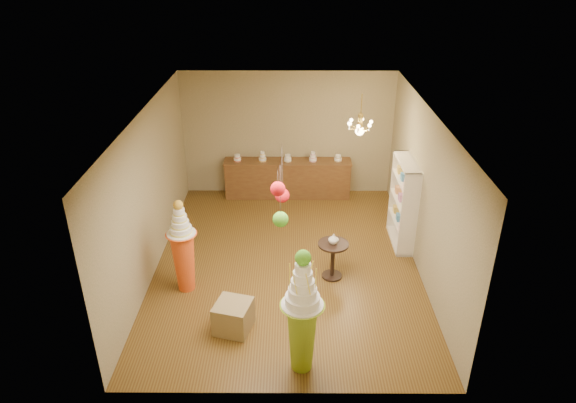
{
  "coord_description": "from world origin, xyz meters",
  "views": [
    {
      "loc": [
        0.06,
        -8.39,
        5.56
      ],
      "look_at": [
        0.02,
        0.0,
        1.33
      ],
      "focal_mm": 32.0,
      "sensor_mm": 36.0,
      "label": 1
    }
  ],
  "objects_px": {
    "pedestal_orange": "(184,254)",
    "sideboard": "(288,178)",
    "pedestal_green": "(302,322)",
    "round_table": "(333,255)"
  },
  "relations": [
    {
      "from": "pedestal_orange",
      "to": "sideboard",
      "type": "xyz_separation_m",
      "value": [
        1.8,
        3.8,
        -0.24
      ]
    },
    {
      "from": "pedestal_orange",
      "to": "round_table",
      "type": "xyz_separation_m",
      "value": [
        2.64,
        0.37,
        -0.25
      ]
    },
    {
      "from": "pedestal_orange",
      "to": "round_table",
      "type": "bearing_deg",
      "value": 7.92
    },
    {
      "from": "pedestal_orange",
      "to": "sideboard",
      "type": "bearing_deg",
      "value": 64.71
    },
    {
      "from": "pedestal_green",
      "to": "round_table",
      "type": "distance_m",
      "value": 2.38
    },
    {
      "from": "sideboard",
      "to": "pedestal_green",
      "type": "bearing_deg",
      "value": -87.66
    },
    {
      "from": "pedestal_green",
      "to": "pedestal_orange",
      "type": "xyz_separation_m",
      "value": [
        -2.03,
        1.91,
        -0.11
      ]
    },
    {
      "from": "pedestal_orange",
      "to": "pedestal_green",
      "type": "bearing_deg",
      "value": -43.19
    },
    {
      "from": "pedestal_orange",
      "to": "sideboard",
      "type": "relative_size",
      "value": 0.58
    },
    {
      "from": "sideboard",
      "to": "round_table",
      "type": "distance_m",
      "value": 3.54
    }
  ]
}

